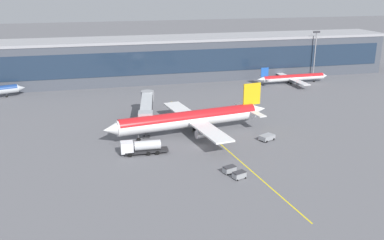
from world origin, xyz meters
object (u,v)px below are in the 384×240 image
(fuel_tanker, at_px, (141,147))
(main_airliner, at_px, (190,119))
(baggage_cart_0, at_px, (239,175))
(baggage_cart_1, at_px, (229,169))
(pushback_tug, at_px, (267,137))
(commuter_jet_near, at_px, (293,78))

(fuel_tanker, bearing_deg, main_airliner, 36.76)
(fuel_tanker, xyz_separation_m, baggage_cart_0, (17.46, -17.60, -0.96))
(baggage_cart_0, distance_m, baggage_cart_1, 3.20)
(main_airliner, height_order, fuel_tanker, main_airliner)
(pushback_tug, distance_m, baggage_cart_1, 22.09)
(pushback_tug, bearing_deg, commuter_jet_near, 57.90)
(main_airliner, xyz_separation_m, commuter_jet_near, (52.73, 47.00, -1.85))
(baggage_cart_1, xyz_separation_m, commuter_jet_near, (50.49, 72.15, 1.54))
(fuel_tanker, distance_m, baggage_cart_1, 21.96)
(main_airliner, xyz_separation_m, baggage_cart_0, (3.30, -28.18, -3.40))
(baggage_cart_1, bearing_deg, pushback_tug, 46.34)
(baggage_cart_1, relative_size, commuter_jet_near, 0.10)
(commuter_jet_near, bearing_deg, pushback_tug, -122.10)
(pushback_tug, bearing_deg, fuel_tanker, -177.48)
(baggage_cart_0, bearing_deg, fuel_tanker, 134.77)
(fuel_tanker, height_order, pushback_tug, fuel_tanker)
(fuel_tanker, bearing_deg, baggage_cart_0, -45.23)
(baggage_cart_0, xyz_separation_m, commuter_jet_near, (49.43, 75.17, 1.54))
(fuel_tanker, bearing_deg, commuter_jet_near, 40.72)
(baggage_cart_1, height_order, commuter_jet_near, commuter_jet_near)
(main_airliner, relative_size, commuter_jet_near, 1.50)
(baggage_cart_0, distance_m, commuter_jet_near, 89.98)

